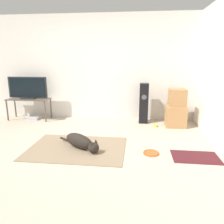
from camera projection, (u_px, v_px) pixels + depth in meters
ground_plane at (66, 149)px, 3.72m from camera, size 12.00×12.00×0.00m
wall_back at (91, 68)px, 5.44m from camera, size 8.00×0.06×2.55m
area_rug at (77, 148)px, 3.76m from camera, size 1.64×1.19×0.01m
dog at (81, 142)px, 3.71m from camera, size 0.82×0.59×0.25m
frisbee at (151, 153)px, 3.55m from camera, size 0.26×0.26×0.03m
cardboard_box_lower at (175, 116)px, 4.95m from camera, size 0.44×0.44×0.47m
cardboard_box_upper at (177, 97)px, 4.87m from camera, size 0.36×0.36×0.38m
floor_speaker at (144, 103)px, 5.16m from camera, size 0.21×0.21×0.95m
tv_stand at (29, 101)px, 5.46m from camera, size 1.04×0.42×0.53m
tv at (28, 88)px, 5.39m from camera, size 0.99×0.20×0.54m
tennis_ball_by_boxes at (155, 125)px, 5.00m from camera, size 0.07×0.07×0.07m
tennis_ball_near_speaker at (156, 126)px, 4.92m from camera, size 0.07×0.07×0.07m
game_console at (34, 118)px, 5.57m from camera, size 0.29×0.27×0.07m
door_mat at (195, 157)px, 3.43m from camera, size 0.73×0.49×0.01m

